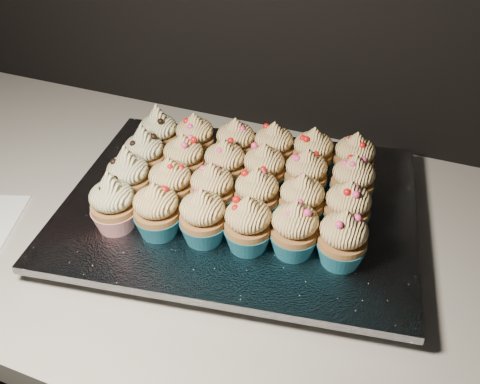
{
  "coord_description": "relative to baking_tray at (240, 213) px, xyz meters",
  "views": [
    {
      "loc": [
        0.09,
        1.14,
        1.42
      ],
      "look_at": [
        -0.15,
        1.72,
        0.95
      ],
      "focal_mm": 40.0,
      "sensor_mm": 36.0,
      "label": 1
    }
  ],
  "objects": [
    {
      "name": "cupcake_9",
      "position": [
        0.03,
        -0.02,
        0.06
      ],
      "size": [
        0.06,
        0.06,
        0.08
      ],
      "color": "#1B6C83",
      "rests_on": "foil_lining"
    },
    {
      "name": "worktop",
      "position": [
        0.15,
        -0.02,
        -0.03
      ],
      "size": [
        2.44,
        0.64,
        0.04
      ],
      "primitive_type": "cube",
      "color": "beige",
      "rests_on": "cabinet"
    },
    {
      "name": "cupcake_2",
      "position": [
        -0.01,
        -0.1,
        0.06
      ],
      "size": [
        0.06,
        0.06,
        0.08
      ],
      "color": "#1B6C83",
      "rests_on": "foil_lining"
    },
    {
      "name": "cupcake_4",
      "position": [
        0.1,
        -0.07,
        0.06
      ],
      "size": [
        0.06,
        0.06,
        0.08
      ],
      "color": "#1B6C83",
      "rests_on": "foil_lining"
    },
    {
      "name": "cupcake_18",
      "position": [
        -0.17,
        0.07,
        0.06
      ],
      "size": [
        0.06,
        0.06,
        0.1
      ],
      "color": "#AA1721",
      "rests_on": "foil_lining"
    },
    {
      "name": "foil_lining",
      "position": [
        0.0,
        0.0,
        0.02
      ],
      "size": [
        0.56,
        0.47,
        0.01
      ],
      "primitive_type": "cube",
      "rotation": [
        0.0,
        0.0,
        0.16
      ],
      "color": "silver",
      "rests_on": "baking_tray"
    },
    {
      "name": "cupcake_19",
      "position": [
        -0.11,
        0.08,
        0.06
      ],
      "size": [
        0.06,
        0.06,
        0.08
      ],
      "color": "#1B6C83",
      "rests_on": "foil_lining"
    },
    {
      "name": "cupcake_0",
      "position": [
        -0.14,
        -0.12,
        0.06
      ],
      "size": [
        0.06,
        0.06,
        0.1
      ],
      "color": "#AA1721",
      "rests_on": "foil_lining"
    },
    {
      "name": "cupcake_15",
      "position": [
        0.02,
        0.04,
        0.06
      ],
      "size": [
        0.06,
        0.06,
        0.08
      ],
      "color": "#1B6C83",
      "rests_on": "foil_lining"
    },
    {
      "name": "baking_tray",
      "position": [
        0.0,
        0.0,
        0.0
      ],
      "size": [
        0.52,
        0.43,
        0.02
      ],
      "primitive_type": "cube",
      "rotation": [
        0.0,
        0.0,
        0.16
      ],
      "color": "black",
      "rests_on": "worktop"
    },
    {
      "name": "cupcake_20",
      "position": [
        -0.04,
        0.09,
        0.06
      ],
      "size": [
        0.06,
        0.06,
        0.08
      ],
      "color": "#1B6C83",
      "rests_on": "foil_lining"
    },
    {
      "name": "cupcake_22",
      "position": [
        0.08,
        0.11,
        0.06
      ],
      "size": [
        0.06,
        0.06,
        0.08
      ],
      "color": "#1B6C83",
      "rests_on": "foil_lining"
    },
    {
      "name": "cupcake_12",
      "position": [
        -0.16,
        0.0,
        0.06
      ],
      "size": [
        0.06,
        0.06,
        0.1
      ],
      "color": "#AA1721",
      "rests_on": "foil_lining"
    },
    {
      "name": "cupcake_16",
      "position": [
        0.08,
        0.05,
        0.06
      ],
      "size": [
        0.06,
        0.06,
        0.08
      ],
      "color": "#1B6C83",
      "rests_on": "foil_lining"
    },
    {
      "name": "cupcake_3",
      "position": [
        0.05,
        -0.09,
        0.06
      ],
      "size": [
        0.06,
        0.06,
        0.08
      ],
      "color": "#1B6C83",
      "rests_on": "foil_lining"
    },
    {
      "name": "cupcake_14",
      "position": [
        -0.04,
        0.03,
        0.06
      ],
      "size": [
        0.06,
        0.06,
        0.08
      ],
      "color": "#1B6C83",
      "rests_on": "foil_lining"
    },
    {
      "name": "cupcake_23",
      "position": [
        0.14,
        0.12,
        0.06
      ],
      "size": [
        0.06,
        0.06,
        0.08
      ],
      "color": "#1B6C83",
      "rests_on": "foil_lining"
    },
    {
      "name": "cupcake_21",
      "position": [
        0.02,
        0.1,
        0.06
      ],
      "size": [
        0.06,
        0.06,
        0.08
      ],
      "color": "#1B6C83",
      "rests_on": "foil_lining"
    },
    {
      "name": "cupcake_7",
      "position": [
        -0.09,
        -0.05,
        0.06
      ],
      "size": [
        0.06,
        0.06,
        0.08
      ],
      "color": "#1B6C83",
      "rests_on": "foil_lining"
    },
    {
      "name": "cupcake_13",
      "position": [
        -0.1,
        0.02,
        0.06
      ],
      "size": [
        0.06,
        0.06,
        0.08
      ],
      "color": "#1B6C83",
      "rests_on": "foil_lining"
    },
    {
      "name": "cupcake_6",
      "position": [
        -0.15,
        -0.06,
        0.06
      ],
      "size": [
        0.06,
        0.06,
        0.1
      ],
      "color": "#AA1721",
      "rests_on": "foil_lining"
    },
    {
      "name": "cupcake_10",
      "position": [
        0.1,
        -0.02,
        0.06
      ],
      "size": [
        0.06,
        0.06,
        0.08
      ],
      "color": "#1B6C83",
      "rests_on": "foil_lining"
    },
    {
      "name": "cupcake_8",
      "position": [
        -0.03,
        -0.04,
        0.06
      ],
      "size": [
        0.06,
        0.06,
        0.08
      ],
      "color": "#1B6C83",
      "rests_on": "foil_lining"
    },
    {
      "name": "cupcake_17",
      "position": [
        0.15,
        0.06,
        0.06
      ],
      "size": [
        0.06,
        0.06,
        0.08
      ],
      "color": "#1B6C83",
      "rests_on": "foil_lining"
    },
    {
      "name": "cupcake_11",
      "position": [
        0.16,
        -0.01,
        0.06
      ],
      "size": [
        0.06,
        0.06,
        0.08
      ],
      "color": "#1B6C83",
      "rests_on": "foil_lining"
    },
    {
      "name": "cupcake_1",
      "position": [
        -0.08,
        -0.11,
        0.06
      ],
      "size": [
        0.06,
        0.06,
        0.08
      ],
      "color": "#1B6C83",
      "rests_on": "foil_lining"
    },
    {
      "name": "cupcake_5",
      "position": [
        0.17,
        -0.07,
        0.06
      ],
      "size": [
        0.06,
        0.06,
        0.08
      ],
      "color": "#1B6C83",
      "rests_on": "foil_lining"
    }
  ]
}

